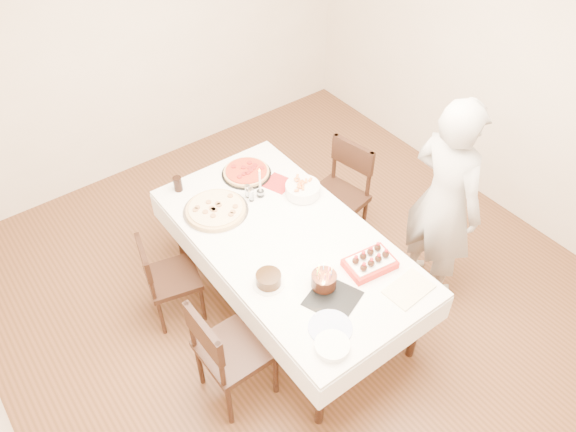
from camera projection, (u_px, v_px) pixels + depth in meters
floor at (306, 304)px, 4.57m from camera, size 5.00×5.00×0.00m
wall_back at (140, 36)px, 5.09m from camera, size 4.50×0.04×2.70m
wall_right at (524, 72)px, 4.62m from camera, size 0.04×5.00×2.70m
dining_table at (288, 272)px, 4.33m from camera, size 1.78×2.40×0.75m
chair_right_savory at (335, 200)px, 4.77m from camera, size 0.58×0.58×0.97m
chair_left_savory at (173, 278)px, 4.25m from camera, size 0.50×0.50×0.81m
chair_left_dessert at (235, 349)px, 3.71m from camera, size 0.49×0.49×0.95m
person at (444, 202)px, 4.15m from camera, size 0.45×0.66×1.77m
pizza_white at (216, 209)px, 4.26m from camera, size 0.61×0.61×0.04m
pizza_pepperoni at (246, 172)px, 4.59m from camera, size 0.52×0.52×0.04m
red_placemat at (278, 183)px, 4.52m from camera, size 0.26×0.26×0.01m
pasta_bowl at (303, 189)px, 4.39m from camera, size 0.35×0.35×0.09m
taper_candle at (260, 182)px, 4.31m from camera, size 0.07×0.07×0.28m
shaker_pair at (251, 195)px, 4.33m from camera, size 0.13×0.13×0.12m
cola_glass at (178, 184)px, 4.42m from camera, size 0.07×0.07×0.13m
layer_cake at (269, 279)px, 3.73m from camera, size 0.25×0.25×0.09m
cake_board at (333, 299)px, 3.67m from camera, size 0.40×0.40×0.01m
birthday_cake at (324, 277)px, 3.69m from camera, size 0.18×0.18×0.16m
strawberry_box at (370, 262)px, 3.85m from camera, size 0.36×0.27×0.08m
box_lid at (409, 290)px, 3.73m from camera, size 0.33×0.23×0.03m
plate_stack at (332, 346)px, 3.38m from camera, size 0.22×0.22×0.05m
china_plate at (330, 328)px, 3.50m from camera, size 0.32×0.32×0.01m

